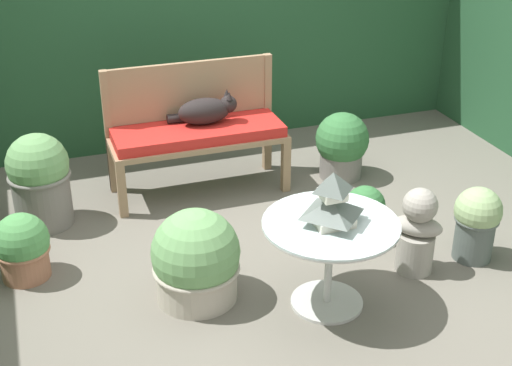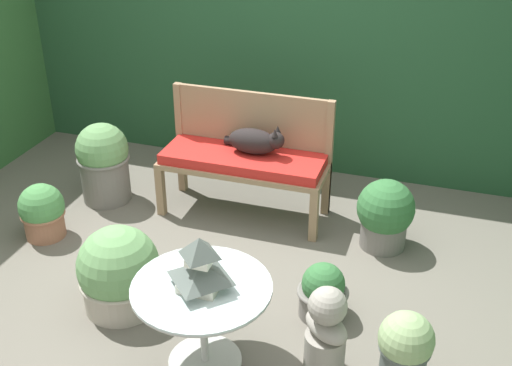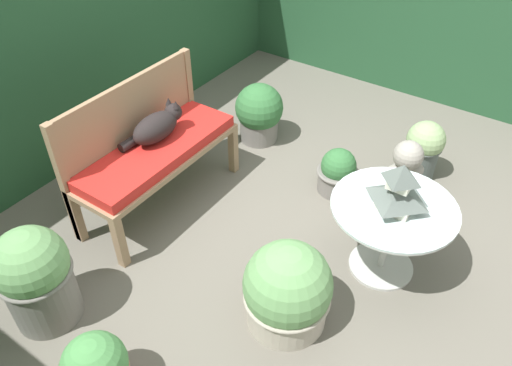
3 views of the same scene
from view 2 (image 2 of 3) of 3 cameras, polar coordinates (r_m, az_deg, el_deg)
The scene contains 14 objects.
ground at distance 4.36m, azimuth -3.47°, elevation -9.29°, with size 30.00×30.00×0.00m, color #666056.
foliage_hedge_back at distance 5.88m, azimuth 4.34°, elevation 11.13°, with size 6.40×0.73×1.85m, color #234C2D.
garden_bench at distance 4.95m, azimuth -1.14°, elevation 1.73°, with size 1.30×0.48×0.52m.
bench_backrest at distance 5.04m, azimuth -0.35°, elevation 5.17°, with size 1.30×0.06×0.95m.
cat at distance 4.89m, azimuth -0.09°, elevation 3.75°, with size 0.51×0.23×0.24m.
patio_table at distance 3.56m, azimuth -4.79°, elevation -10.56°, with size 0.77×0.77×0.55m.
pagoda_birdhouse at distance 3.42m, azimuth -4.96°, elevation -7.39°, with size 0.29×0.29×0.31m.
garden_bust at distance 3.63m, azimuth 6.23°, elevation -13.01°, with size 0.34×0.33×0.56m.
potted_plant_patio_mid at distance 5.03m, azimuth -18.46°, elevation -2.44°, with size 0.34×0.34×0.43m.
potted_plant_table_far at distance 3.60m, azimuth 13.08°, elevation -14.28°, with size 0.30×0.30×0.50m.
potted_plant_bench_left at distance 5.34m, azimuth -13.40°, elevation 1.85°, with size 0.43×0.43×0.67m.
potted_plant_bench_right at distance 4.06m, azimuth 5.96°, elevation -9.63°, with size 0.33×0.33×0.37m.
potted_plant_hedge_corner at distance 4.72m, azimuth 11.40°, elevation -2.74°, with size 0.42×0.42×0.53m.
potted_plant_table_near at distance 4.16m, azimuth -12.06°, elevation -7.82°, with size 0.52×0.52×0.57m.
Camera 2 is at (1.31, -3.19, 2.67)m, focal length 45.00 mm.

